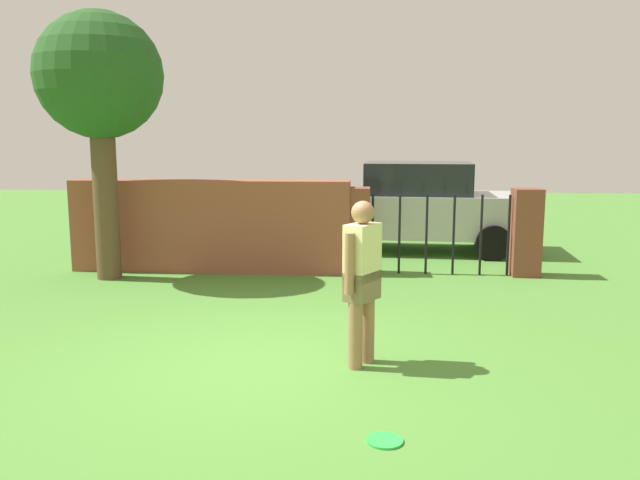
% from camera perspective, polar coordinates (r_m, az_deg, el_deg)
% --- Properties ---
extents(ground_plane, '(40.00, 40.00, 0.00)m').
position_cam_1_polar(ground_plane, '(6.48, -5.63, -11.00)').
color(ground_plane, '#4C8433').
extents(brick_wall, '(4.59, 0.50, 1.51)m').
position_cam_1_polar(brick_wall, '(10.86, -9.56, 1.24)').
color(brick_wall, brown).
rests_on(brick_wall, ground).
extents(tree, '(1.91, 1.91, 4.08)m').
position_cam_1_polar(tree, '(10.60, -18.80, 13.06)').
color(tree, brown).
rests_on(tree, ground).
extents(person, '(0.38, 0.47, 1.62)m').
position_cam_1_polar(person, '(6.26, 3.72, -3.14)').
color(person, '#9E704C').
rests_on(person, ground).
extents(fence_gate, '(3.15, 0.44, 1.40)m').
position_cam_1_polar(fence_gate, '(10.63, 10.51, 0.74)').
color(fence_gate, brown).
rests_on(fence_gate, ground).
extents(car, '(4.30, 2.13, 1.72)m').
position_cam_1_polar(car, '(12.74, 8.52, 2.91)').
color(car, '#B7B7BC').
rests_on(car, ground).
extents(frisbee_green, '(0.27, 0.27, 0.02)m').
position_cam_1_polar(frisbee_green, '(5.02, 5.72, -17.13)').
color(frisbee_green, green).
rests_on(frisbee_green, ground).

